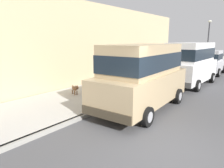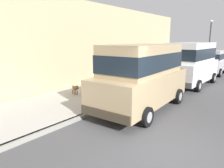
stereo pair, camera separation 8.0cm
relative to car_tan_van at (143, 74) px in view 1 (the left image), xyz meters
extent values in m
plane|color=#4C4C4F|center=(2.12, -2.56, -1.39)|extent=(80.00, 80.00, 0.00)
cube|color=gray|center=(-1.08, -2.56, -1.32)|extent=(0.16, 64.00, 0.14)
cube|color=#B7B5AD|center=(-2.88, -2.56, -1.32)|extent=(3.60, 64.00, 0.14)
cube|color=tan|center=(0.00, 0.00, -0.52)|extent=(2.08, 4.87, 1.10)
cube|color=tan|center=(0.00, 0.00, 0.58)|extent=(1.81, 3.86, 1.10)
cube|color=#19232D|center=(0.00, 0.00, 0.49)|extent=(1.85, 3.90, 0.61)
cube|color=#3E3527|center=(-0.09, 2.35, -0.93)|extent=(1.87, 0.27, 0.28)
cube|color=#3E3527|center=(0.09, -2.35, -0.93)|extent=(1.87, 0.27, 0.28)
cylinder|color=black|center=(-1.01, 1.45, -1.07)|extent=(0.24, 0.65, 0.64)
cylinder|color=#9E9EA3|center=(-1.01, 1.45, -1.07)|extent=(0.25, 0.36, 0.35)
cylinder|color=black|center=(0.89, 1.52, -1.07)|extent=(0.24, 0.65, 0.64)
cylinder|color=#9E9EA3|center=(0.89, 1.52, -1.07)|extent=(0.25, 0.36, 0.35)
cylinder|color=black|center=(-0.89, -1.52, -1.07)|extent=(0.24, 0.65, 0.64)
cylinder|color=#9E9EA3|center=(-0.89, -1.52, -1.07)|extent=(0.25, 0.36, 0.35)
cylinder|color=black|center=(1.01, -1.45, -1.07)|extent=(0.24, 0.65, 0.64)
cylinder|color=#9E9EA3|center=(1.01, -1.45, -1.07)|extent=(0.25, 0.36, 0.35)
cube|color=#EAEACC|center=(-0.68, 2.36, -0.36)|extent=(0.28, 0.09, 0.14)
cube|color=#EAEACC|center=(0.50, 2.40, -0.36)|extent=(0.28, 0.09, 0.14)
cube|color=white|center=(0.04, 5.69, -0.52)|extent=(2.02, 4.84, 1.10)
cube|color=white|center=(0.04, 5.69, 0.58)|extent=(1.76, 3.84, 1.10)
cube|color=#19232D|center=(0.04, 5.69, 0.49)|extent=(1.80, 3.88, 0.61)
cube|color=#505050|center=(0.10, 8.04, -0.93)|extent=(1.87, 0.25, 0.28)
cube|color=#505050|center=(-0.01, 3.34, -0.93)|extent=(1.87, 0.25, 0.28)
cylinder|color=black|center=(-0.87, 7.20, -1.07)|extent=(0.24, 0.65, 0.64)
cylinder|color=#9E9EA3|center=(-0.87, 7.20, -1.07)|extent=(0.25, 0.36, 0.35)
cylinder|color=black|center=(1.03, 7.15, -1.07)|extent=(0.24, 0.65, 0.64)
cylinder|color=#9E9EA3|center=(1.03, 7.15, -1.07)|extent=(0.25, 0.36, 0.35)
cylinder|color=black|center=(-0.94, 4.22, -1.07)|extent=(0.24, 0.65, 0.64)
cylinder|color=#9E9EA3|center=(-0.94, 4.22, -1.07)|extent=(0.25, 0.36, 0.35)
cylinder|color=black|center=(0.96, 4.18, -1.07)|extent=(0.24, 0.65, 0.64)
cylinder|color=#9E9EA3|center=(0.96, 4.18, -1.07)|extent=(0.25, 0.36, 0.35)
cube|color=#EAEACC|center=(-0.49, 8.08, -0.36)|extent=(0.28, 0.09, 0.14)
cube|color=#EAEACC|center=(0.69, 8.05, -0.36)|extent=(0.28, 0.09, 0.14)
cube|color=#BCBCC1|center=(0.02, 10.79, -0.69)|extent=(1.78, 3.73, 0.76)
cube|color=#BCBCC1|center=(0.03, 10.54, 0.09)|extent=(1.55, 1.93, 0.80)
cube|color=#19232D|center=(0.03, 10.54, 0.03)|extent=(1.58, 1.97, 0.44)
cube|color=#424243|center=(-0.01, 12.59, -0.93)|extent=(1.69, 0.23, 0.28)
cube|color=#424243|center=(0.05, 8.99, -0.93)|extent=(1.69, 0.23, 0.28)
cylinder|color=black|center=(-0.86, 11.93, -1.07)|extent=(0.23, 0.64, 0.64)
cylinder|color=#9E9EA3|center=(-0.86, 11.93, -1.07)|extent=(0.25, 0.36, 0.35)
cylinder|color=black|center=(0.86, 11.95, -1.07)|extent=(0.23, 0.64, 0.64)
cylinder|color=#9E9EA3|center=(0.86, 11.95, -1.07)|extent=(0.25, 0.36, 0.35)
cylinder|color=black|center=(-0.82, 9.63, -1.07)|extent=(0.23, 0.64, 0.64)
cylinder|color=#9E9EA3|center=(-0.82, 9.63, -1.07)|extent=(0.25, 0.36, 0.35)
cylinder|color=black|center=(0.90, 9.66, -1.07)|extent=(0.23, 0.64, 0.64)
cylinder|color=#9E9EA3|center=(0.90, 9.66, -1.07)|extent=(0.25, 0.36, 0.35)
cube|color=#EAEACC|center=(-0.54, 12.61, -0.58)|extent=(0.28, 0.08, 0.14)
cube|color=#EAEACC|center=(0.53, 12.63, -0.58)|extent=(0.28, 0.08, 0.14)
ellipsoid|color=brown|center=(-3.37, -0.49, -0.97)|extent=(0.48, 0.34, 0.20)
cylinder|color=brown|center=(-3.22, -0.49, -1.16)|extent=(0.05, 0.05, 0.18)
cylinder|color=brown|center=(-3.26, -0.60, -1.16)|extent=(0.05, 0.05, 0.18)
cylinder|color=brown|center=(-3.47, -0.39, -1.16)|extent=(0.05, 0.05, 0.18)
cylinder|color=brown|center=(-3.51, -0.50, -1.16)|extent=(0.05, 0.05, 0.18)
sphere|color=brown|center=(-3.10, -0.60, -0.88)|extent=(0.17, 0.17, 0.17)
ellipsoid|color=#432C1C|center=(-3.01, -0.63, -0.90)|extent=(0.13, 0.10, 0.06)
cone|color=brown|center=(-3.09, -0.55, -0.80)|extent=(0.06, 0.06, 0.07)
cone|color=brown|center=(-3.12, -0.64, -0.80)|extent=(0.06, 0.06, 0.07)
cylinder|color=brown|center=(-3.61, -0.40, -0.91)|extent=(0.12, 0.08, 0.13)
cylinder|color=red|center=(-1.53, 2.47, -1.22)|extent=(0.24, 0.24, 0.06)
cylinder|color=red|center=(-1.53, 2.47, -0.92)|extent=(0.17, 0.17, 0.55)
sphere|color=red|center=(-1.53, 2.47, -0.60)|extent=(0.15, 0.15, 0.15)
cylinder|color=red|center=(-1.65, 2.47, -0.89)|extent=(0.10, 0.07, 0.07)
cylinder|color=red|center=(-1.41, 2.47, -0.89)|extent=(0.10, 0.07, 0.07)
cylinder|color=#2D2D33|center=(-1.43, 15.75, 0.85)|extent=(0.12, 0.12, 4.20)
ellipsoid|color=silver|center=(-1.43, 15.75, 3.07)|extent=(0.36, 0.36, 0.20)
cube|color=tan|center=(-4.98, 3.60, 1.02)|extent=(0.50, 20.00, 4.82)
camera|label=1|loc=(3.89, -7.01, 1.30)|focal=33.31mm
camera|label=2|loc=(3.96, -6.97, 1.30)|focal=33.31mm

